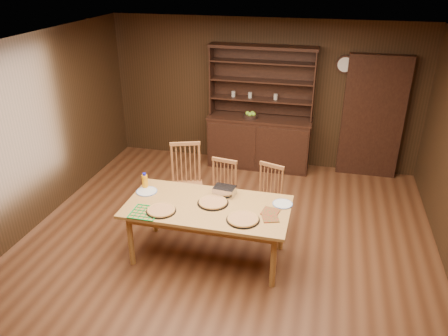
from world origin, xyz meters
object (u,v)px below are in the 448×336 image
(chair_left, at_px, (186,178))
(juice_bottle, at_px, (145,181))
(chair_center, at_px, (222,191))
(china_hutch, at_px, (259,136))
(dining_table, at_px, (208,211))
(chair_right, at_px, (268,195))

(chair_left, distance_m, juice_bottle, 0.80)
(chair_center, bearing_deg, china_hutch, 93.28)
(dining_table, relative_size, chair_right, 2.11)
(chair_right, height_order, juice_bottle, juice_bottle)
(juice_bottle, bearing_deg, chair_right, 22.37)
(china_hutch, bearing_deg, chair_right, -76.93)
(dining_table, xyz_separation_m, chair_right, (0.62, 0.87, -0.18))
(chair_left, relative_size, chair_center, 1.16)
(chair_right, bearing_deg, chair_left, -164.44)
(china_hutch, height_order, juice_bottle, china_hutch)
(china_hutch, distance_m, juice_bottle, 2.84)
(chair_center, xyz_separation_m, chair_right, (0.65, 0.03, -0.01))
(china_hutch, distance_m, dining_table, 2.87)
(dining_table, bearing_deg, chair_left, 122.15)
(chair_left, bearing_deg, chair_right, -22.06)
(dining_table, distance_m, chair_right, 1.09)
(china_hutch, distance_m, chair_left, 2.07)
(juice_bottle, bearing_deg, china_hutch, 67.71)
(china_hutch, relative_size, chair_left, 1.95)
(dining_table, xyz_separation_m, chair_center, (-0.03, 0.84, -0.17))
(chair_right, bearing_deg, juice_bottle, -139.48)
(dining_table, distance_m, chair_left, 1.10)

